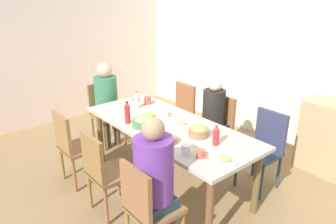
{
  "coord_description": "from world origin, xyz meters",
  "views": [
    {
      "loc": [
        2.44,
        -2.04,
        2.15
      ],
      "look_at": [
        0.0,
        0.0,
        0.91
      ],
      "focal_mm": 33.6,
      "sensor_mm": 36.0,
      "label": 1
    }
  ],
  "objects_px": {
    "plate_3": "(151,115)",
    "cup_2": "(201,154)",
    "bowl_2": "(199,131)",
    "bottle_2": "(137,100)",
    "bowl_0": "(144,122)",
    "cup_1": "(152,131)",
    "chair_2": "(73,144)",
    "person_6": "(107,96)",
    "chair_3": "(217,126)",
    "side_cabinet": "(332,138)",
    "plate_1": "(182,124)",
    "bowl_1": "(168,139)",
    "chair_1": "(147,205)",
    "bottle_0": "(127,113)",
    "dining_table": "(168,131)",
    "cup_4": "(186,149)",
    "plate_0": "(224,159)",
    "chair_4": "(180,111)",
    "bottle_1": "(216,136)",
    "person_3": "(213,114)",
    "chair_5": "(104,170)",
    "chair_6": "(105,110)",
    "plate_2": "(136,100)",
    "cup_3": "(148,100)",
    "person_1": "(155,176)",
    "chair_0": "(264,145)",
    "cup_0": "(164,113)"
  },
  "relations": [
    {
      "from": "chair_4",
      "to": "cup_2",
      "type": "relative_size",
      "value": 8.15
    },
    {
      "from": "chair_1",
      "to": "bottle_2",
      "type": "distance_m",
      "value": 1.66
    },
    {
      "from": "plate_3",
      "to": "dining_table",
      "type": "bearing_deg",
      "value": -0.29
    },
    {
      "from": "cup_3",
      "to": "person_1",
      "type": "bearing_deg",
      "value": -34.6
    },
    {
      "from": "bowl_0",
      "to": "bottle_1",
      "type": "bearing_deg",
      "value": 19.31
    },
    {
      "from": "plate_0",
      "to": "plate_2",
      "type": "relative_size",
      "value": 1.22
    },
    {
      "from": "chair_2",
      "to": "plate_1",
      "type": "bearing_deg",
      "value": 48.99
    },
    {
      "from": "bottle_1",
      "to": "bottle_2",
      "type": "bearing_deg",
      "value": -179.75
    },
    {
      "from": "plate_2",
      "to": "cup_1",
      "type": "xyz_separation_m",
      "value": [
        0.95,
        -0.45,
        0.02
      ]
    },
    {
      "from": "chair_6",
      "to": "bowl_2",
      "type": "height_order",
      "value": "chair_6"
    },
    {
      "from": "chair_0",
      "to": "plate_3",
      "type": "relative_size",
      "value": 3.66
    },
    {
      "from": "person_6",
      "to": "plate_1",
      "type": "xyz_separation_m",
      "value": [
        1.46,
        0.12,
        0.03
      ]
    },
    {
      "from": "plate_1",
      "to": "person_1",
      "type": "bearing_deg",
      "value": -54.4
    },
    {
      "from": "person_6",
      "to": "bottle_1",
      "type": "distance_m",
      "value": 2.03
    },
    {
      "from": "bottle_0",
      "to": "cup_0",
      "type": "bearing_deg",
      "value": 75.07
    },
    {
      "from": "chair_2",
      "to": "person_6",
      "type": "relative_size",
      "value": 0.73
    },
    {
      "from": "chair_3",
      "to": "side_cabinet",
      "type": "distance_m",
      "value": 1.41
    },
    {
      "from": "bowl_2",
      "to": "bottle_0",
      "type": "distance_m",
      "value": 0.83
    },
    {
      "from": "plate_3",
      "to": "side_cabinet",
      "type": "relative_size",
      "value": 0.27
    },
    {
      "from": "plate_3",
      "to": "bowl_2",
      "type": "xyz_separation_m",
      "value": [
        0.74,
        0.06,
        0.04
      ]
    },
    {
      "from": "person_1",
      "to": "bottle_2",
      "type": "xyz_separation_m",
      "value": [
        -1.37,
        0.77,
        0.11
      ]
    },
    {
      "from": "plate_0",
      "to": "side_cabinet",
      "type": "relative_size",
      "value": 0.28
    },
    {
      "from": "bowl_1",
      "to": "side_cabinet",
      "type": "bearing_deg",
      "value": 69.99
    },
    {
      "from": "person_1",
      "to": "bottle_0",
      "type": "xyz_separation_m",
      "value": [
        -1.03,
        0.42,
        0.13
      ]
    },
    {
      "from": "bowl_0",
      "to": "cup_1",
      "type": "distance_m",
      "value": 0.21
    },
    {
      "from": "chair_1",
      "to": "plate_1",
      "type": "xyz_separation_m",
      "value": [
        -0.61,
        0.94,
        0.26
      ]
    },
    {
      "from": "cup_2",
      "to": "bottle_2",
      "type": "bearing_deg",
      "value": 168.78
    },
    {
      "from": "cup_4",
      "to": "bowl_1",
      "type": "bearing_deg",
      "value": 176.69
    },
    {
      "from": "bowl_2",
      "to": "bottle_0",
      "type": "bearing_deg",
      "value": -153.09
    },
    {
      "from": "chair_5",
      "to": "bottle_0",
      "type": "distance_m",
      "value": 0.7
    },
    {
      "from": "bottle_2",
      "to": "dining_table",
      "type": "bearing_deg",
      "value": -3.27
    },
    {
      "from": "plate_3",
      "to": "cup_3",
      "type": "height_order",
      "value": "cup_3"
    },
    {
      "from": "chair_1",
      "to": "person_3",
      "type": "distance_m",
      "value": 1.72
    },
    {
      "from": "dining_table",
      "to": "cup_1",
      "type": "height_order",
      "value": "cup_1"
    },
    {
      "from": "plate_2",
      "to": "chair_0",
      "type": "bearing_deg",
      "value": 22.18
    },
    {
      "from": "plate_1",
      "to": "bowl_1",
      "type": "distance_m",
      "value": 0.47
    },
    {
      "from": "dining_table",
      "to": "chair_5",
      "type": "distance_m",
      "value": 0.84
    },
    {
      "from": "plate_1",
      "to": "bowl_0",
      "type": "bearing_deg",
      "value": -123.93
    },
    {
      "from": "chair_1",
      "to": "cup_1",
      "type": "height_order",
      "value": "chair_1"
    },
    {
      "from": "chair_3",
      "to": "plate_3",
      "type": "distance_m",
      "value": 0.92
    },
    {
      "from": "bowl_2",
      "to": "bottle_2",
      "type": "bearing_deg",
      "value": -178.91
    },
    {
      "from": "bowl_2",
      "to": "cup_1",
      "type": "distance_m",
      "value": 0.48
    },
    {
      "from": "dining_table",
      "to": "cup_4",
      "type": "xyz_separation_m",
      "value": [
        0.62,
        -0.3,
        0.13
      ]
    },
    {
      "from": "person_1",
      "to": "cup_3",
      "type": "distance_m",
      "value": 1.7
    },
    {
      "from": "cup_1",
      "to": "bowl_2",
      "type": "bearing_deg",
      "value": 44.5
    },
    {
      "from": "plate_1",
      "to": "person_6",
      "type": "bearing_deg",
      "value": -175.47
    },
    {
      "from": "plate_3",
      "to": "cup_2",
      "type": "height_order",
      "value": "cup_2"
    },
    {
      "from": "chair_3",
      "to": "cup_1",
      "type": "height_order",
      "value": "chair_3"
    },
    {
      "from": "chair_4",
      "to": "chair_5",
      "type": "xyz_separation_m",
      "value": [
        0.71,
        -1.65,
        0.0
      ]
    },
    {
      "from": "person_3",
      "to": "plate_0",
      "type": "relative_size",
      "value": 4.75
    }
  ]
}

